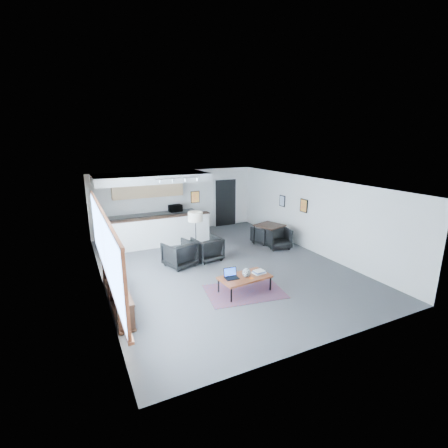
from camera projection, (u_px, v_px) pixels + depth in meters
name	position (u px, v px, depth m)	size (l,w,h in m)	color
room	(221.00, 226.00, 9.87)	(7.02, 9.02, 2.62)	#49494B
window	(104.00, 246.00, 7.59)	(0.10, 5.95, 1.66)	#8CBFFF
console	(117.00, 291.00, 7.82)	(0.35, 3.00, 0.80)	black
kitchenette	(152.00, 205.00, 12.57)	(4.20, 1.96, 2.60)	white
doorway	(225.00, 202.00, 14.74)	(1.10, 0.12, 2.15)	black
track_light	(179.00, 179.00, 11.22)	(1.60, 0.07, 0.15)	silver
wall_art_lower	(304.00, 206.00, 11.61)	(0.03, 0.38, 0.48)	black
wall_art_upper	(282.00, 201.00, 12.76)	(0.03, 0.34, 0.44)	black
kilim_rug	(245.00, 291.00, 8.50)	(2.17, 1.64, 0.01)	#542F41
coffee_table	(245.00, 277.00, 8.40)	(1.39, 0.84, 0.43)	brown
laptop	(231.00, 275.00, 8.31)	(0.36, 0.31, 0.25)	black
ceramic_pot	(246.00, 273.00, 8.35)	(0.22, 0.22, 0.22)	gray
book_stack	(259.00, 272.00, 8.56)	(0.33, 0.28, 0.10)	silver
coaster	(252.00, 278.00, 8.28)	(0.12, 0.12, 0.01)	#E5590C
armchair_left	(179.00, 253.00, 10.10)	(0.84, 0.79, 0.87)	black
armchair_right	(207.00, 247.00, 10.62)	(0.83, 0.78, 0.85)	black
floor_lamp	(195.00, 218.00, 10.35)	(0.58, 0.58, 1.63)	black
dining_table	(270.00, 227.00, 12.10)	(1.14, 1.14, 0.76)	black
dining_chair_near	(278.00, 239.00, 11.79)	(0.68, 0.64, 0.70)	black
dining_chair_far	(263.00, 235.00, 12.39)	(0.59, 0.56, 0.61)	black
microwave	(175.00, 207.00, 13.46)	(0.51, 0.29, 0.35)	black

